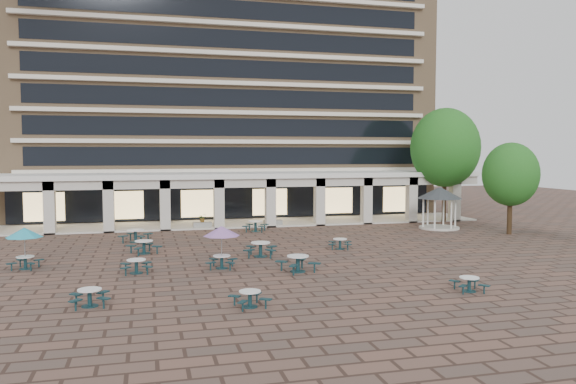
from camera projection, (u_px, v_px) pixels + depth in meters
name	position (u px, v px, depth m)	size (l,w,h in m)	color
ground	(280.00, 254.00, 33.63)	(120.00, 120.00, 0.00)	brown
apartment_building	(223.00, 89.00, 57.38)	(40.00, 15.50, 25.20)	#A2805B
retail_arcade	(240.00, 189.00, 47.73)	(42.00, 6.60, 4.40)	white
picnic_table_0	(90.00, 296.00, 22.21)	(1.68, 1.68, 0.70)	#123136
picnic_table_1	(250.00, 297.00, 22.12)	(1.64, 1.64, 0.65)	#123136
picnic_table_2	(298.00, 262.00, 28.68)	(2.20, 2.20, 0.84)	#123136
picnic_table_3	(469.00, 283.00, 24.61)	(1.59, 1.59, 0.64)	#123136
picnic_table_4	(24.00, 234.00, 29.28)	(1.88, 1.88, 2.17)	#123136
picnic_table_5	(136.00, 265.00, 28.33)	(1.64, 1.64, 0.71)	#123136
picnic_table_6	(221.00, 233.00, 29.43)	(1.94, 1.94, 2.23)	#123136
picnic_table_7	(340.00, 243.00, 35.49)	(1.77, 1.77, 0.66)	#123136
picnic_table_8	(144.00, 246.00, 33.84)	(2.18, 2.18, 0.80)	#123136
picnic_table_10	(261.00, 248.00, 32.88)	(2.24, 2.24, 0.85)	#123136
picnic_table_12	(136.00, 235.00, 38.19)	(2.34, 2.34, 0.87)	#123136
picnic_table_13	(255.00, 225.00, 43.36)	(2.24, 2.24, 0.83)	#123136
gazebo	(440.00, 198.00, 44.93)	(3.57, 3.57, 3.32)	beige
tree_east_a	(511.00, 174.00, 41.69)	(4.12, 4.12, 6.86)	#392816
tree_east_c	(445.00, 148.00, 48.95)	(6.00, 6.00, 10.00)	#392816
planter_left	(202.00, 223.00, 45.24)	(1.50, 0.74, 1.19)	#969691
planter_right	(273.00, 220.00, 46.67)	(1.50, 0.61, 1.23)	#969691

